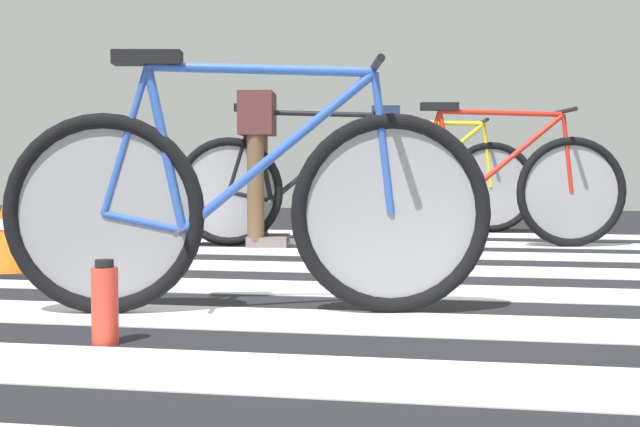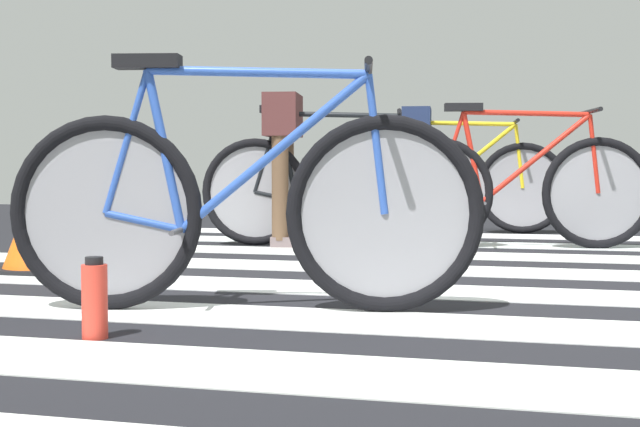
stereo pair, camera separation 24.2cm
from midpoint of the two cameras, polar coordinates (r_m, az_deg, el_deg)
name	(u,v)px [view 2 (the right image)]	position (r m, az deg, el deg)	size (l,w,h in m)	color
ground	(386,291)	(3.80, 6.10, -5.10)	(18.00, 14.00, 0.02)	black
crosswalk_markings	(386,290)	(3.76, 6.14, -5.00)	(5.45, 6.53, 0.00)	silver
bicycle_1_of_4	(243,206)	(3.16, -2.96, 0.46)	(1.71, 0.56, 0.93)	black
bicycle_2_of_4	(330,188)	(5.78, 1.84, 1.66)	(1.72, 0.53, 0.93)	black
cyclist_2_of_4	(284,148)	(5.81, -1.23, 4.29)	(0.37, 0.44, 1.01)	brown
bicycle_3_of_4	(517,189)	(5.77, 13.88, 1.57)	(1.71, 0.56, 0.93)	black
bicycle_4_of_4	(456,184)	(7.03, 9.84, 1.87)	(1.73, 0.52, 0.93)	black
cyclist_4_of_4	(417,152)	(7.03, 7.32, 3.99)	(0.35, 0.43, 0.99)	beige
water_bottle	(95,300)	(2.73, -12.20, -5.59)	(0.08, 0.08, 0.25)	red
traffic_cone	(36,229)	(4.55, -16.70, -1.03)	(0.40, 0.40, 0.45)	black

